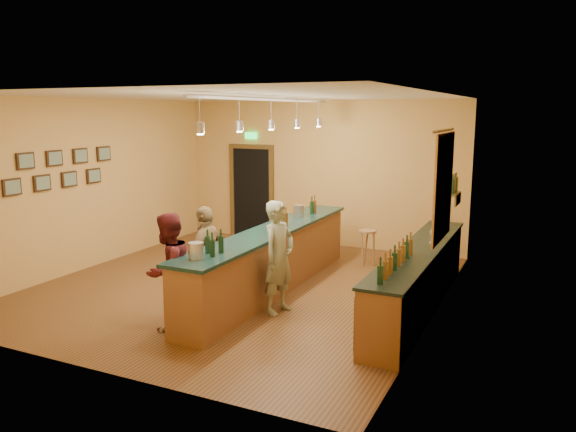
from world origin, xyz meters
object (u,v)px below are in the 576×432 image
at_px(bar_stool, 368,238).
at_px(bartender, 279,257).
at_px(customer_b, 207,257).
at_px(customer_a, 168,271).
at_px(back_counter, 419,277).
at_px(tasting_bar, 272,255).

bearing_deg(bar_stool, bartender, -97.75).
relative_size(customer_b, bar_stool, 2.25).
bearing_deg(customer_b, customer_a, -4.58).
height_order(back_counter, customer_b, customer_b).
xyz_separation_m(customer_a, bar_stool, (1.52, 4.25, -0.25)).
relative_size(tasting_bar, bar_stool, 7.32).
xyz_separation_m(back_counter, bartender, (-1.84, -1.04, 0.35)).
bearing_deg(customer_b, bartender, 97.93).
xyz_separation_m(back_counter, customer_b, (-2.94, -1.28, 0.30)).
height_order(customer_b, bar_stool, customer_b).
bearing_deg(tasting_bar, customer_a, -105.01).
xyz_separation_m(bartender, customer_a, (-1.10, -1.19, -0.04)).
height_order(customer_a, bar_stool, customer_a).
xyz_separation_m(back_counter, bar_stool, (-1.43, 2.02, 0.07)).
bearing_deg(bar_stool, customer_a, -109.64).
relative_size(back_counter, customer_a, 2.82).
height_order(bartender, customer_a, bartender).
xyz_separation_m(bartender, bar_stool, (0.42, 3.06, -0.29)).
distance_m(tasting_bar, customer_b, 1.24).
distance_m(back_counter, tasting_bar, 2.41).
bearing_deg(customer_a, back_counter, 129.11).
xyz_separation_m(customer_a, customer_b, (0.00, 0.95, -0.02)).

